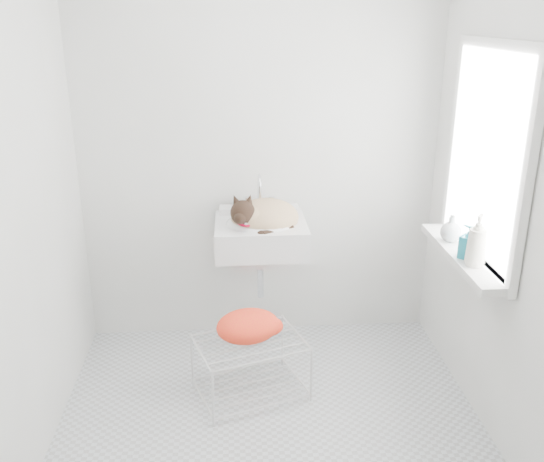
{
  "coord_description": "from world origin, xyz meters",
  "views": [
    {
      "loc": [
        -0.17,
        -2.57,
        2.01
      ],
      "look_at": [
        0.04,
        0.5,
        0.88
      ],
      "focal_mm": 39.34,
      "sensor_mm": 36.0,
      "label": 1
    }
  ],
  "objects": [
    {
      "name": "right_wall",
      "position": [
        1.1,
        0.0,
        1.25
      ],
      "size": [
        0.02,
        2.0,
        2.5
      ],
      "primitive_type": "cube",
      "color": "white",
      "rests_on": "ground"
    },
    {
      "name": "back_wall",
      "position": [
        0.0,
        1.0,
        1.25
      ],
      "size": [
        2.2,
        0.02,
        2.5
      ],
      "primitive_type": "cube",
      "color": "white",
      "rests_on": "ground"
    },
    {
      "name": "window_frame",
      "position": [
        1.07,
        0.2,
        1.35
      ],
      "size": [
        0.04,
        0.9,
        1.1
      ],
      "primitive_type": "cube",
      "color": "white",
      "rests_on": "right_wall"
    },
    {
      "name": "cat",
      "position": [
        0.01,
        0.72,
        0.89
      ],
      "size": [
        0.47,
        0.42,
        0.26
      ],
      "rotation": [
        0.0,
        0.0,
        0.25
      ],
      "color": "tan",
      "rests_on": "sink"
    },
    {
      "name": "towel",
      "position": [
        -0.1,
        0.29,
        0.36
      ],
      "size": [
        0.42,
        0.35,
        0.15
      ],
      "primitive_type": "ellipsoid",
      "rotation": [
        0.0,
        0.0,
        0.34
      ],
      "color": "#DD5118",
      "rests_on": "wire_rack"
    },
    {
      "name": "faucet",
      "position": [
        -0.01,
        0.92,
        0.99
      ],
      "size": [
        0.2,
        0.14,
        0.2
      ],
      "primitive_type": null,
      "color": "silver",
      "rests_on": "sink"
    },
    {
      "name": "bottle_c",
      "position": [
        1.0,
        0.36,
        0.85
      ],
      "size": [
        0.12,
        0.12,
        0.15
      ],
      "primitive_type": "imported",
      "rotation": [
        0.0,
        0.0,
        0.1
      ],
      "color": "silver",
      "rests_on": "windowsill"
    },
    {
      "name": "wire_rack",
      "position": [
        -0.09,
        0.26,
        0.15
      ],
      "size": [
        0.65,
        0.55,
        0.33
      ],
      "primitive_type": "cube",
      "rotation": [
        0.0,
        0.0,
        0.33
      ],
      "color": "silver",
      "rests_on": "floor"
    },
    {
      "name": "sink",
      "position": [
        -0.01,
        0.74,
        0.85
      ],
      "size": [
        0.54,
        0.47,
        0.21
      ],
      "primitive_type": "cube",
      "color": "white",
      "rests_on": "back_wall"
    },
    {
      "name": "windowsill",
      "position": [
        1.01,
        0.2,
        0.83
      ],
      "size": [
        0.16,
        0.88,
        0.04
      ],
      "primitive_type": "cube",
      "color": "white",
      "rests_on": "right_wall"
    },
    {
      "name": "bottle_a",
      "position": [
        1.0,
        0.03,
        0.85
      ],
      "size": [
        0.12,
        0.12,
        0.22
      ],
      "primitive_type": "imported",
      "rotation": [
        0.0,
        0.0,
        2.49
      ],
      "color": "white",
      "rests_on": "windowsill"
    },
    {
      "name": "floor",
      "position": [
        0.0,
        0.0,
        0.0
      ],
      "size": [
        2.2,
        2.0,
        0.02
      ],
      "primitive_type": "cube",
      "color": "silver",
      "rests_on": "ground"
    },
    {
      "name": "window_glass",
      "position": [
        1.09,
        0.2,
        1.35
      ],
      "size": [
        0.01,
        0.8,
        1.0
      ],
      "primitive_type": "cube",
      "color": "white",
      "rests_on": "right_wall"
    },
    {
      "name": "left_wall",
      "position": [
        -1.1,
        0.0,
        1.25
      ],
      "size": [
        0.02,
        2.0,
        2.5
      ],
      "primitive_type": "cube",
      "color": "white",
      "rests_on": "ground"
    },
    {
      "name": "bottle_b",
      "position": [
        1.0,
        0.12,
        0.85
      ],
      "size": [
        0.11,
        0.11,
        0.17
      ],
      "primitive_type": "imported",
      "rotation": [
        0.0,
        0.0,
        3.92
      ],
      "color": "#16778D",
      "rests_on": "windowsill"
    }
  ]
}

